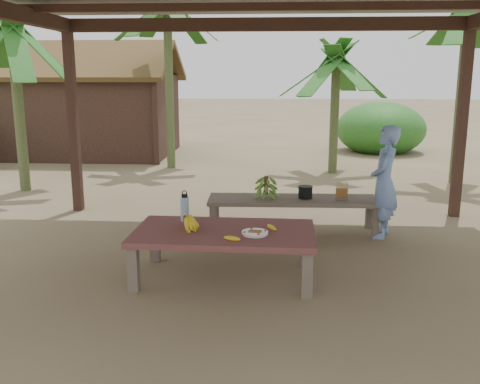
# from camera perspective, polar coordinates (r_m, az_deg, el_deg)

# --- Properties ---
(ground) EXTENTS (80.00, 80.00, 0.00)m
(ground) POSITION_cam_1_polar(r_m,az_deg,el_deg) (5.81, 1.91, -7.98)
(ground) COLOR brown
(ground) RESTS_ON ground
(work_table) EXTENTS (1.83, 1.05, 0.50)m
(work_table) POSITION_cam_1_polar(r_m,az_deg,el_deg) (5.38, -1.70, -4.77)
(work_table) COLOR brown
(work_table) RESTS_ON ground
(bench) EXTENTS (2.21, 0.65, 0.45)m
(bench) POSITION_cam_1_polar(r_m,az_deg,el_deg) (6.98, 5.70, -1.11)
(bench) COLOR brown
(bench) RESTS_ON ground
(ripe_banana_bunch) EXTENTS (0.29, 0.26, 0.16)m
(ripe_banana_bunch) POSITION_cam_1_polar(r_m,az_deg,el_deg) (5.39, -5.90, -3.20)
(ripe_banana_bunch) COLOR yellow
(ripe_banana_bunch) RESTS_ON work_table
(plate) EXTENTS (0.26, 0.26, 0.04)m
(plate) POSITION_cam_1_polar(r_m,az_deg,el_deg) (5.21, 1.61, -4.39)
(plate) COLOR white
(plate) RESTS_ON work_table
(loose_banana_front) EXTENTS (0.16, 0.05, 0.04)m
(loose_banana_front) POSITION_cam_1_polar(r_m,az_deg,el_deg) (5.02, -0.86, -4.97)
(loose_banana_front) COLOR yellow
(loose_banana_front) RESTS_ON work_table
(loose_banana_side) EXTENTS (0.12, 0.14, 0.04)m
(loose_banana_side) POSITION_cam_1_polar(r_m,az_deg,el_deg) (5.38, 3.41, -3.79)
(loose_banana_side) COLOR yellow
(loose_banana_side) RESTS_ON work_table
(water_flask) EXTENTS (0.09, 0.09, 0.33)m
(water_flask) POSITION_cam_1_polar(r_m,az_deg,el_deg) (5.69, -5.92, -1.72)
(water_flask) COLOR teal
(water_flask) RESTS_ON work_table
(green_banana_stalk) EXTENTS (0.27, 0.27, 0.31)m
(green_banana_stalk) POSITION_cam_1_polar(r_m,az_deg,el_deg) (6.93, 2.82, 0.58)
(green_banana_stalk) COLOR #598C2D
(green_banana_stalk) RESTS_ON bench
(cooking_pot) EXTENTS (0.18, 0.18, 0.15)m
(cooking_pot) POSITION_cam_1_polar(r_m,az_deg,el_deg) (6.97, 6.98, -0.05)
(cooking_pot) COLOR black
(cooking_pot) RESTS_ON bench
(skewer_rack) EXTENTS (0.18, 0.08, 0.24)m
(skewer_rack) POSITION_cam_1_polar(r_m,az_deg,el_deg) (6.96, 10.81, 0.16)
(skewer_rack) COLOR #A57F47
(skewer_rack) RESTS_ON bench
(woman) EXTENTS (0.48, 0.60, 1.42)m
(woman) POSITION_cam_1_polar(r_m,az_deg,el_deg) (6.91, 15.13, 1.03)
(woman) COLOR #6C8BCC
(woman) RESTS_ON ground
(hut) EXTENTS (4.40, 3.43, 2.85)m
(hut) POSITION_cam_1_polar(r_m,az_deg,el_deg) (14.25, -15.64, 8.30)
(hut) COLOR black
(hut) RESTS_ON ground
(banana_plant_ne) EXTENTS (1.80, 1.80, 3.46)m
(banana_plant_ne) POSITION_cam_1_polar(r_m,az_deg,el_deg) (10.86, 23.10, 16.46)
(banana_plant_ne) COLOR #596638
(banana_plant_ne) RESTS_ON ground
(banana_plant_n) EXTENTS (1.80, 1.80, 2.58)m
(banana_plant_n) POSITION_cam_1_polar(r_m,az_deg,el_deg) (11.21, 10.22, 12.68)
(banana_plant_n) COLOR #596638
(banana_plant_n) RESTS_ON ground
(banana_plant_nw) EXTENTS (1.80, 1.80, 3.74)m
(banana_plant_nw) POSITION_cam_1_polar(r_m,az_deg,el_deg) (11.83, -7.77, 18.21)
(banana_plant_nw) COLOR #596638
(banana_plant_nw) RESTS_ON ground
(banana_plant_w) EXTENTS (1.80, 1.80, 3.01)m
(banana_plant_w) POSITION_cam_1_polar(r_m,az_deg,el_deg) (10.08, -23.06, 14.36)
(banana_plant_w) COLOR #596638
(banana_plant_w) RESTS_ON ground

